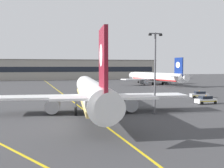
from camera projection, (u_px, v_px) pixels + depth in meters
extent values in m
plane|color=#3D3D3F|center=(99.00, 129.00, 33.67)|extent=(400.00, 400.00, 0.00)
cube|color=yellow|center=(70.00, 100.00, 62.56)|extent=(7.23, 179.88, 0.01)
cylinder|color=white|center=(91.00, 92.00, 44.87)|extent=(7.80, 36.20, 3.80)
cone|color=white|center=(85.00, 84.00, 63.90)|extent=(3.88, 2.99, 3.61)
cone|color=white|center=(108.00, 106.00, 25.71)|extent=(3.14, 3.10, 2.85)
cube|color=#DBBC66|center=(91.00, 98.00, 44.93)|extent=(7.40, 33.33, 0.44)
cube|color=black|center=(85.00, 82.00, 61.98)|extent=(2.96, 1.41, 0.60)
cube|color=white|center=(91.00, 96.00, 45.51)|extent=(32.34, 8.34, 0.36)
cylinder|color=gray|center=(53.00, 105.00, 43.66)|extent=(2.69, 3.83, 2.30)
cylinder|color=black|center=(53.00, 104.00, 45.48)|extent=(1.96, 0.40, 1.95)
cylinder|color=gray|center=(129.00, 104.00, 45.56)|extent=(2.69, 3.83, 2.30)
cylinder|color=black|center=(127.00, 102.00, 47.38)|extent=(1.96, 0.40, 1.95)
cube|color=maroon|center=(103.00, 62.00, 28.99)|extent=(0.93, 4.81, 7.20)
cylinder|color=white|center=(103.00, 55.00, 29.24)|extent=(0.71, 2.43, 2.40)
cube|color=white|center=(104.00, 98.00, 28.64)|extent=(11.24, 4.01, 0.24)
cylinder|color=#4C4C51|center=(86.00, 95.00, 59.29)|extent=(0.24, 0.24, 1.60)
cylinder|color=black|center=(86.00, 100.00, 59.36)|extent=(0.50, 0.94, 0.90)
cylinder|color=#4C4C51|center=(76.00, 104.00, 42.61)|extent=(0.24, 0.24, 1.60)
cylinder|color=black|center=(76.00, 111.00, 42.68)|extent=(0.54, 1.34, 1.30)
cylinder|color=#4C4C51|center=(109.00, 103.00, 43.40)|extent=(0.24, 0.24, 1.60)
cylinder|color=black|center=(109.00, 110.00, 43.48)|extent=(0.54, 1.34, 1.30)
cylinder|color=white|center=(155.00, 77.00, 113.19)|extent=(9.61, 33.21, 3.50)
cone|color=white|center=(133.00, 76.00, 129.13)|extent=(3.71, 2.97, 3.32)
cone|color=white|center=(185.00, 78.00, 97.15)|extent=(3.06, 3.02, 2.62)
cube|color=red|center=(155.00, 79.00, 113.25)|extent=(9.04, 30.59, 0.41)
cube|color=black|center=(135.00, 74.00, 127.52)|extent=(2.77, 1.48, 0.55)
cube|color=white|center=(155.00, 79.00, 113.74)|extent=(29.77, 9.83, 0.33)
cylinder|color=gray|center=(144.00, 82.00, 110.49)|extent=(2.70, 3.65, 2.12)
cylinder|color=black|center=(142.00, 82.00, 112.02)|extent=(1.80, 0.50, 1.80)
cylinder|color=gray|center=(167.00, 81.00, 115.48)|extent=(2.70, 3.65, 2.12)
cylinder|color=black|center=(165.00, 81.00, 117.01)|extent=(1.80, 0.50, 1.80)
cube|color=navy|center=(179.00, 67.00, 99.87)|extent=(1.18, 4.41, 6.63)
cylinder|color=white|center=(178.00, 65.00, 100.08)|extent=(0.81, 2.25, 2.21)
cube|color=white|center=(180.00, 76.00, 99.60)|extent=(10.43, 4.42, 0.22)
cylinder|color=#4C4C51|center=(138.00, 80.00, 125.29)|extent=(0.22, 0.22, 1.47)
cylinder|color=black|center=(138.00, 82.00, 125.35)|extent=(0.52, 0.88, 0.83)
cylinder|color=#4C4C51|center=(153.00, 81.00, 110.60)|extent=(0.22, 0.22, 1.47)
cylinder|color=black|center=(153.00, 84.00, 110.66)|extent=(0.58, 1.24, 1.20)
cylinder|color=#4C4C51|center=(163.00, 81.00, 112.69)|extent=(0.22, 0.22, 1.47)
cylinder|color=black|center=(163.00, 83.00, 112.75)|extent=(0.58, 1.24, 1.20)
cylinder|color=#515156|center=(155.00, 74.00, 43.74)|extent=(0.28, 0.28, 12.90)
cylinder|color=#333338|center=(155.00, 114.00, 44.16)|extent=(0.90, 0.90, 0.10)
cube|color=#515156|center=(155.00, 34.00, 43.33)|extent=(2.20, 0.16, 0.16)
cube|color=black|center=(150.00, 35.00, 43.11)|extent=(0.44, 0.36, 0.28)
cube|color=black|center=(161.00, 35.00, 43.58)|extent=(0.44, 0.36, 0.28)
cube|color=white|center=(206.00, 101.00, 55.80)|extent=(4.24, 1.89, 0.84)
cube|color=black|center=(206.00, 97.00, 55.72)|extent=(2.34, 1.63, 0.60)
cylinder|color=orange|center=(206.00, 95.00, 55.73)|extent=(0.14, 0.14, 0.14)
cube|color=yellow|center=(206.00, 101.00, 55.80)|extent=(4.03, 1.92, 0.14)
cylinder|color=black|center=(202.00, 103.00, 54.54)|extent=(0.64, 0.23, 0.64)
cylinder|color=black|center=(197.00, 102.00, 56.22)|extent=(0.64, 0.23, 0.64)
cylinder|color=black|center=(215.00, 103.00, 55.41)|extent=(0.64, 0.23, 0.64)
cylinder|color=black|center=(210.00, 101.00, 57.10)|extent=(0.64, 0.23, 0.64)
cube|color=#B7B7BC|center=(199.00, 95.00, 66.11)|extent=(4.47, 2.60, 0.84)
cube|color=black|center=(200.00, 92.00, 66.07)|extent=(2.58, 2.01, 0.60)
cylinder|color=orange|center=(199.00, 91.00, 66.04)|extent=(0.14, 0.14, 0.14)
cube|color=yellow|center=(199.00, 95.00, 66.11)|extent=(4.28, 2.60, 0.14)
cylinder|color=black|center=(204.00, 96.00, 67.10)|extent=(0.67, 0.34, 0.64)
cylinder|color=black|center=(207.00, 97.00, 65.35)|extent=(0.67, 0.34, 0.64)
cylinder|color=black|center=(192.00, 96.00, 66.90)|extent=(0.67, 0.34, 0.64)
cylinder|color=black|center=(194.00, 97.00, 65.15)|extent=(0.67, 0.34, 0.64)
cone|color=orange|center=(77.00, 100.00, 60.29)|extent=(0.36, 0.36, 0.55)
cylinder|color=white|center=(77.00, 100.00, 60.29)|extent=(0.23, 0.23, 0.07)
cube|color=orange|center=(77.00, 101.00, 60.31)|extent=(0.44, 0.44, 0.03)
cube|color=#9E998E|center=(48.00, 70.00, 154.10)|extent=(125.12, 12.00, 10.94)
cube|color=black|center=(49.00, 69.00, 148.25)|extent=(120.11, 0.12, 2.80)
cube|color=slate|center=(48.00, 60.00, 153.73)|extent=(125.52, 12.40, 0.40)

